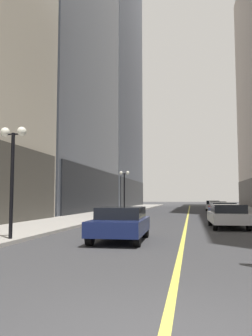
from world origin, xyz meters
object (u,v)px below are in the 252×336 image
object	(u,v)px
street_lamp_left_near	(13,157)
car_navy	(121,223)
car_silver	(228,215)
car_white	(213,205)
car_blue	(223,210)
street_lamp_left_far	(124,182)
car_red	(218,207)

from	to	relation	value
street_lamp_left_near	car_navy	bearing A→B (deg)	17.06
car_silver	car_white	distance (m)	25.14
car_blue	car_white	xyz separation A→B (m)	(0.28, 17.40, -0.00)
car_blue	street_lamp_left_far	bearing A→B (deg)	143.54
car_silver	street_lamp_left_far	size ratio (longest dim) A/B	1.03
car_red	street_lamp_left_near	distance (m)	25.42
street_lamp_left_far	car_navy	bearing A→B (deg)	-79.28
car_blue	car_white	distance (m)	17.40
car_navy	car_blue	size ratio (longest dim) A/B	0.88
car_red	car_silver	bearing A→B (deg)	-92.15
street_lamp_left_near	car_silver	bearing A→B (deg)	42.22
street_lamp_left_far	car_silver	bearing A→B (deg)	-58.90
car_navy	car_white	world-z (taller)	same
car_navy	car_red	distance (m)	22.91
car_red	car_white	size ratio (longest dim) A/B	0.92
car_red	car_white	xyz separation A→B (m)	(0.09, 9.55, 0.00)
car_red	car_white	distance (m)	9.55
street_lamp_left_near	street_lamp_left_far	distance (m)	22.41
car_silver	car_white	size ratio (longest dim) A/B	0.98
car_blue	car_red	bearing A→B (deg)	88.65
car_silver	street_lamp_left_near	distance (m)	12.07
car_navy	street_lamp_left_far	xyz separation A→B (m)	(-4.01, 21.18, 2.54)
car_red	street_lamp_left_far	bearing A→B (deg)	-173.27
street_lamp_left_far	car_red	bearing A→B (deg)	6.73
car_blue	street_lamp_left_far	distance (m)	11.64
car_silver	car_white	xyz separation A→B (m)	(0.68, 25.14, -0.00)
car_silver	car_red	bearing A→B (deg)	87.85
street_lamp_left_near	street_lamp_left_far	world-z (taller)	same
car_silver	car_white	bearing A→B (deg)	88.45
car_white	street_lamp_left_near	bearing A→B (deg)	-105.90
car_silver	car_white	world-z (taller)	same
car_navy	street_lamp_left_near	size ratio (longest dim) A/B	0.92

